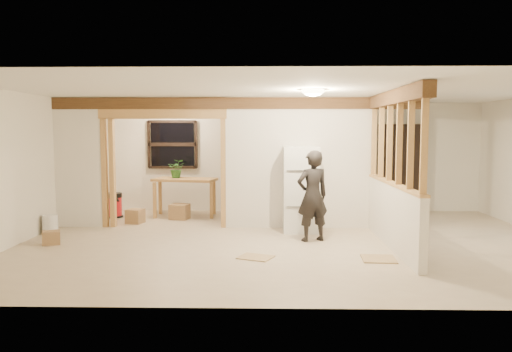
{
  "coord_description": "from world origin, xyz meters",
  "views": [
    {
      "loc": [
        -0.42,
        -8.33,
        1.85
      ],
      "look_at": [
        -0.6,
        0.4,
        1.07
      ],
      "focal_mm": 35.0,
      "sensor_mm": 36.0,
      "label": 1
    }
  ],
  "objects_px": {
    "shop_vac": "(113,205)",
    "refrigerator": "(301,189)",
    "woman": "(312,196)",
    "bookshelf": "(401,169)",
    "work_table": "(185,197)"
  },
  "relations": [
    {
      "from": "shop_vac",
      "to": "bookshelf",
      "type": "relative_size",
      "value": 0.27
    },
    {
      "from": "work_table",
      "to": "shop_vac",
      "type": "relative_size",
      "value": 2.45
    },
    {
      "from": "refrigerator",
      "to": "woman",
      "type": "distance_m",
      "value": 0.83
    },
    {
      "from": "shop_vac",
      "to": "refrigerator",
      "type": "bearing_deg",
      "value": -19.44
    },
    {
      "from": "shop_vac",
      "to": "bookshelf",
      "type": "distance_m",
      "value": 6.44
    },
    {
      "from": "refrigerator",
      "to": "work_table",
      "type": "height_order",
      "value": "refrigerator"
    },
    {
      "from": "shop_vac",
      "to": "woman",
      "type": "bearing_deg",
      "value": -28.42
    },
    {
      "from": "woman",
      "to": "work_table",
      "type": "relative_size",
      "value": 1.16
    },
    {
      "from": "refrigerator",
      "to": "bookshelf",
      "type": "bearing_deg",
      "value": 42.11
    },
    {
      "from": "refrigerator",
      "to": "shop_vac",
      "type": "distance_m",
      "value": 4.2
    },
    {
      "from": "woman",
      "to": "bookshelf",
      "type": "distance_m",
      "value": 3.78
    },
    {
      "from": "woman",
      "to": "work_table",
      "type": "height_order",
      "value": "woman"
    },
    {
      "from": "refrigerator",
      "to": "bookshelf",
      "type": "distance_m",
      "value": 3.27
    },
    {
      "from": "work_table",
      "to": "woman",
      "type": "bearing_deg",
      "value": -31.49
    },
    {
      "from": "refrigerator",
      "to": "woman",
      "type": "height_order",
      "value": "refrigerator"
    }
  ]
}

